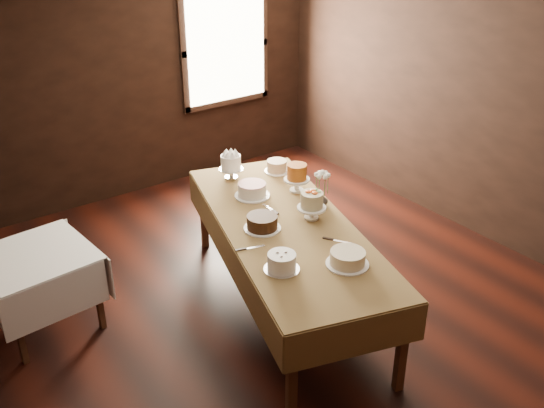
% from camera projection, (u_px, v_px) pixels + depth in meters
% --- Properties ---
extents(floor, '(5.00, 6.00, 0.01)m').
position_uv_depth(floor, '(285.00, 306.00, 5.51)').
color(floor, black).
rests_on(floor, ground).
extents(wall_back, '(5.00, 0.02, 2.80)m').
position_uv_depth(wall_back, '(128.00, 80.00, 7.03)').
color(wall_back, black).
rests_on(wall_back, ground).
extents(wall_right, '(0.02, 6.00, 2.80)m').
position_uv_depth(wall_right, '(483.00, 105.00, 6.19)').
color(wall_right, black).
rests_on(wall_right, ground).
extents(window, '(1.10, 0.05, 1.30)m').
position_uv_depth(window, '(226.00, 48.00, 7.58)').
color(window, '#FFEABF').
rests_on(window, wall_back).
extents(display_table, '(1.78, 2.88, 0.84)m').
position_uv_depth(display_table, '(286.00, 231.00, 5.17)').
color(display_table, '#3F2111').
rests_on(display_table, ground).
extents(side_table, '(0.92, 0.92, 0.71)m').
position_uv_depth(side_table, '(37.00, 263.00, 4.98)').
color(side_table, '#3F2111').
rests_on(side_table, ground).
extents(cake_meringue, '(0.25, 0.25, 0.25)m').
position_uv_depth(cake_meringue, '(231.00, 168.00, 5.91)').
color(cake_meringue, silver).
rests_on(cake_meringue, display_table).
extents(cake_speckled, '(0.26, 0.26, 0.12)m').
position_uv_depth(cake_speckled, '(277.00, 166.00, 6.08)').
color(cake_speckled, white).
rests_on(cake_speckled, display_table).
extents(cake_lattice, '(0.33, 0.33, 0.12)m').
position_uv_depth(cake_lattice, '(252.00, 191.00, 5.59)').
color(cake_lattice, white).
rests_on(cake_lattice, display_table).
extents(cake_caramel, '(0.24, 0.24, 0.28)m').
position_uv_depth(cake_caramel, '(297.00, 179.00, 5.66)').
color(cake_caramel, white).
rests_on(cake_caramel, display_table).
extents(cake_chocolate, '(0.31, 0.31, 0.12)m').
position_uv_depth(cake_chocolate, '(262.00, 223.00, 5.04)').
color(cake_chocolate, white).
rests_on(cake_chocolate, display_table).
extents(cake_flowers, '(0.25, 0.25, 0.26)m').
position_uv_depth(cake_flowers, '(312.00, 207.00, 5.18)').
color(cake_flowers, white).
rests_on(cake_flowers, display_table).
extents(cake_swirl, '(0.30, 0.30, 0.14)m').
position_uv_depth(cake_swirl, '(282.00, 263.00, 4.49)').
color(cake_swirl, silver).
rests_on(cake_swirl, display_table).
extents(cake_cream, '(0.33, 0.33, 0.11)m').
position_uv_depth(cake_cream, '(348.00, 259.00, 4.56)').
color(cake_cream, white).
rests_on(cake_cream, display_table).
extents(cake_server_b, '(0.15, 0.22, 0.01)m').
position_uv_depth(cake_server_b, '(342.00, 242.00, 4.88)').
color(cake_server_b, silver).
rests_on(cake_server_b, display_table).
extents(cake_server_c, '(0.04, 0.24, 0.01)m').
position_uv_depth(cake_server_c, '(268.00, 207.00, 5.41)').
color(cake_server_c, silver).
rests_on(cake_server_c, display_table).
extents(cake_server_d, '(0.17, 0.20, 0.01)m').
position_uv_depth(cake_server_d, '(308.00, 205.00, 5.45)').
color(cake_server_d, silver).
rests_on(cake_server_d, display_table).
extents(cake_server_e, '(0.24, 0.09, 0.01)m').
position_uv_depth(cake_server_e, '(255.00, 247.00, 4.80)').
color(cake_server_e, silver).
rests_on(cake_server_e, display_table).
extents(flower_vase, '(0.16, 0.16, 0.12)m').
position_uv_depth(flower_vase, '(321.00, 200.00, 5.41)').
color(flower_vase, '#2D2823').
rests_on(flower_vase, display_table).
extents(flower_bouquet, '(0.14, 0.14, 0.20)m').
position_uv_depth(flower_bouquet, '(322.00, 181.00, 5.33)').
color(flower_bouquet, white).
rests_on(flower_bouquet, flower_vase).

